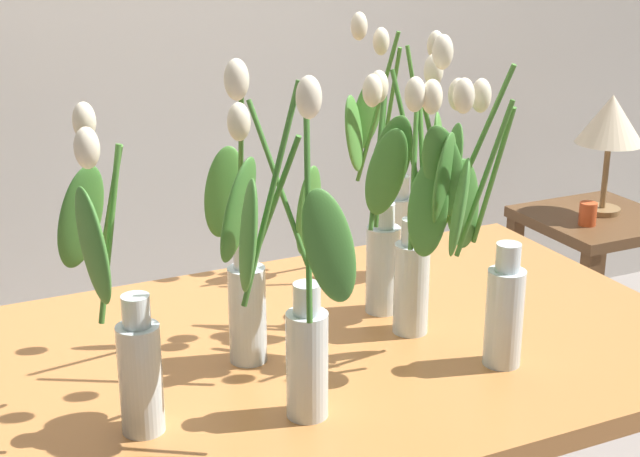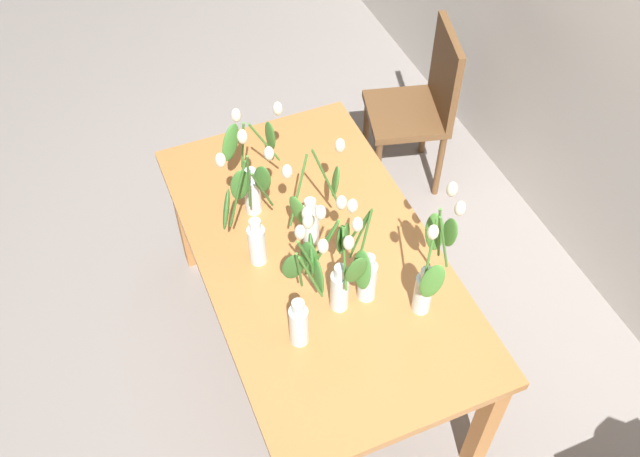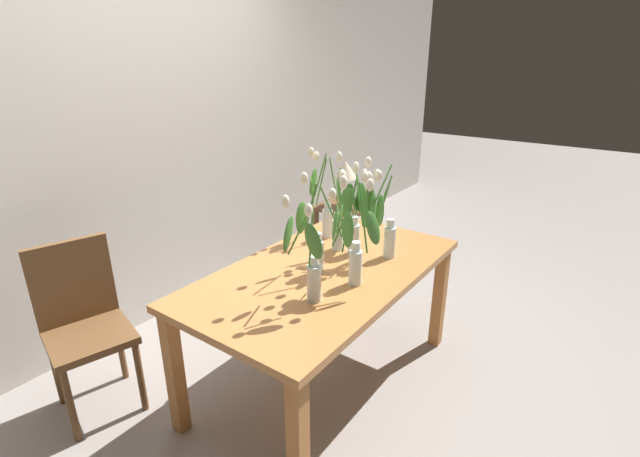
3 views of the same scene
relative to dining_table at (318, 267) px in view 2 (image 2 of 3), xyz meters
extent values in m
plane|color=gray|center=(0.00, 0.00, -0.65)|extent=(18.00, 18.00, 0.00)
cube|color=#B7753D|center=(0.00, 0.00, 0.07)|extent=(1.60, 0.90, 0.04)
cube|color=#B7753D|center=(-0.74, -0.39, -0.30)|extent=(0.07, 0.07, 0.70)
cube|color=#B7753D|center=(-0.74, 0.39, -0.30)|extent=(0.07, 0.07, 0.70)
cube|color=#B7753D|center=(0.74, 0.39, -0.30)|extent=(0.07, 0.07, 0.70)
cylinder|color=silver|center=(-0.07, 0.00, 0.18)|extent=(0.07, 0.07, 0.18)
cylinder|color=silver|center=(-0.07, 0.00, 0.30)|extent=(0.04, 0.04, 0.05)
cylinder|color=silver|center=(-0.07, 0.00, 0.15)|extent=(0.06, 0.06, 0.11)
cylinder|color=#3D752D|center=(-0.05, 0.05, 0.44)|extent=(0.03, 0.10, 0.29)
ellipsoid|color=#F2E5C6|center=(-0.04, 0.10, 0.59)|extent=(0.04, 0.04, 0.06)
ellipsoid|color=#4C8E38|center=(-0.07, 0.10, 0.38)|extent=(0.10, 0.05, 0.18)
cylinder|color=#3D752D|center=(-0.03, -0.06, 0.44)|extent=(0.07, 0.10, 0.27)
ellipsoid|color=#F2E5C6|center=(0.00, -0.11, 0.58)|extent=(0.04, 0.04, 0.06)
ellipsoid|color=#4C8E38|center=(0.02, -0.08, 0.39)|extent=(0.07, 0.09, 0.18)
cylinder|color=silver|center=(0.26, 0.09, 0.18)|extent=(0.07, 0.07, 0.18)
cylinder|color=silver|center=(0.26, 0.09, 0.30)|extent=(0.04, 0.04, 0.05)
cylinder|color=silver|center=(0.26, 0.09, 0.15)|extent=(0.06, 0.06, 0.11)
cylinder|color=#3D752D|center=(0.28, 0.05, 0.44)|extent=(0.05, 0.08, 0.29)
ellipsoid|color=#F2E5C6|center=(0.31, 0.01, 0.59)|extent=(0.04, 0.04, 0.06)
ellipsoid|color=#427F33|center=(0.33, 0.03, 0.37)|extent=(0.10, 0.07, 0.18)
cylinder|color=#3D752D|center=(0.22, 0.05, 0.43)|extent=(0.07, 0.08, 0.26)
ellipsoid|color=#F2E5C6|center=(0.18, 0.01, 0.56)|extent=(0.04, 0.04, 0.06)
ellipsoid|color=#427F33|center=(0.21, 0.00, 0.41)|extent=(0.10, 0.09, 0.18)
cylinder|color=#3D752D|center=(0.23, 0.06, 0.43)|extent=(0.05, 0.05, 0.27)
ellipsoid|color=#F2E5C6|center=(0.21, 0.04, 0.56)|extent=(0.04, 0.04, 0.06)
ellipsoid|color=#427F33|center=(0.22, 0.01, 0.43)|extent=(0.10, 0.08, 0.18)
cylinder|color=silver|center=(0.26, -0.02, 0.18)|extent=(0.07, 0.07, 0.18)
cylinder|color=silver|center=(0.26, -0.02, 0.30)|extent=(0.04, 0.04, 0.05)
cylinder|color=silver|center=(0.26, -0.02, 0.15)|extent=(0.06, 0.06, 0.11)
cylinder|color=#478433|center=(0.30, -0.03, 0.42)|extent=(0.08, 0.02, 0.25)
ellipsoid|color=#F2E5C6|center=(0.34, -0.03, 0.55)|extent=(0.04, 0.04, 0.06)
ellipsoid|color=#427F33|center=(0.35, -0.01, 0.41)|extent=(0.06, 0.08, 0.18)
cylinder|color=#478433|center=(0.22, -0.07, 0.43)|extent=(0.06, 0.09, 0.27)
ellipsoid|color=#F2E5C6|center=(0.19, -0.12, 0.58)|extent=(0.04, 0.04, 0.06)
ellipsoid|color=#427F33|center=(0.22, -0.12, 0.37)|extent=(0.09, 0.07, 0.17)
cylinder|color=#478433|center=(0.24, -0.08, 0.43)|extent=(0.04, 0.10, 0.27)
ellipsoid|color=#F2E5C6|center=(0.22, -0.12, 0.57)|extent=(0.04, 0.04, 0.06)
ellipsoid|color=#427F33|center=(0.25, -0.12, 0.44)|extent=(0.11, 0.05, 0.18)
cylinder|color=silver|center=(0.34, -0.21, 0.18)|extent=(0.07, 0.07, 0.18)
cylinder|color=silver|center=(0.34, -0.21, 0.30)|extent=(0.04, 0.04, 0.05)
cylinder|color=silver|center=(0.34, -0.21, 0.15)|extent=(0.06, 0.06, 0.11)
cylinder|color=#478433|center=(0.29, -0.18, 0.43)|extent=(0.08, 0.05, 0.28)
ellipsoid|color=#F2E5C6|center=(0.26, -0.16, 0.58)|extent=(0.04, 0.04, 0.06)
ellipsoid|color=#427F33|center=(0.24, -0.19, 0.39)|extent=(0.09, 0.09, 0.18)
cylinder|color=#478433|center=(0.33, -0.16, 0.43)|extent=(0.02, 0.09, 0.26)
ellipsoid|color=#F2E5C6|center=(0.33, -0.12, 0.56)|extent=(0.04, 0.04, 0.06)
ellipsoid|color=#427F33|center=(0.30, -0.12, 0.37)|extent=(0.09, 0.03, 0.18)
cylinder|color=#478433|center=(0.30, -0.15, 0.47)|extent=(0.08, 0.11, 0.33)
ellipsoid|color=#F2E5C6|center=(0.26, -0.10, 0.64)|extent=(0.04, 0.04, 0.06)
ellipsoid|color=#427F33|center=(0.25, -0.13, 0.43)|extent=(0.09, 0.06, 0.18)
cylinder|color=silver|center=(-0.31, -0.16, 0.18)|extent=(0.07, 0.07, 0.18)
cylinder|color=silver|center=(-0.31, -0.16, 0.30)|extent=(0.04, 0.04, 0.05)
cylinder|color=silver|center=(-0.31, -0.16, 0.15)|extent=(0.06, 0.06, 0.11)
cylinder|color=#478433|center=(-0.32, -0.08, 0.43)|extent=(0.03, 0.12, 0.25)
ellipsoid|color=#F2E5C6|center=(-0.34, -0.02, 0.56)|extent=(0.04, 0.04, 0.06)
ellipsoid|color=#427F33|center=(-0.36, -0.05, 0.42)|extent=(0.11, 0.04, 0.18)
cylinder|color=#478433|center=(-0.34, -0.16, 0.43)|extent=(0.06, 0.02, 0.27)
ellipsoid|color=#F2E5C6|center=(-0.36, -0.17, 0.56)|extent=(0.04, 0.04, 0.06)
ellipsoid|color=#427F33|center=(-0.37, -0.20, 0.43)|extent=(0.05, 0.12, 0.18)
cylinder|color=silver|center=(-0.06, -0.22, 0.18)|extent=(0.07, 0.07, 0.18)
cylinder|color=silver|center=(-0.06, -0.22, 0.30)|extent=(0.04, 0.04, 0.05)
cylinder|color=silver|center=(-0.06, -0.22, 0.15)|extent=(0.06, 0.06, 0.11)
cylinder|color=#3D752D|center=(-0.07, -0.27, 0.46)|extent=(0.04, 0.08, 0.33)
ellipsoid|color=#F2E5C6|center=(-0.09, -0.31, 0.63)|extent=(0.04, 0.04, 0.06)
ellipsoid|color=#427F33|center=(-0.06, -0.32, 0.42)|extent=(0.10, 0.08, 0.18)
cylinder|color=#3D752D|center=(-0.11, -0.22, 0.47)|extent=(0.10, 0.02, 0.34)
ellipsoid|color=#F2E5C6|center=(-0.16, -0.21, 0.64)|extent=(0.04, 0.04, 0.06)
ellipsoid|color=#427F33|center=(-0.16, -0.24, 0.42)|extent=(0.05, 0.09, 0.18)
cylinder|color=#3D752D|center=(-0.09, -0.17, 0.43)|extent=(0.07, 0.09, 0.26)
ellipsoid|color=#F2E5C6|center=(-0.12, -0.13, 0.56)|extent=(0.04, 0.04, 0.06)
ellipsoid|color=#427F33|center=(-0.14, -0.16, 0.43)|extent=(0.11, 0.06, 0.18)
cylinder|color=silver|center=(0.38, 0.25, 0.18)|extent=(0.07, 0.07, 0.18)
cylinder|color=silver|center=(0.38, 0.25, 0.30)|extent=(0.04, 0.04, 0.05)
cylinder|color=silver|center=(0.38, 0.25, 0.15)|extent=(0.06, 0.06, 0.11)
cylinder|color=#478433|center=(0.38, 0.30, 0.45)|extent=(0.01, 0.08, 0.30)
ellipsoid|color=#F2E5C6|center=(0.38, 0.33, 0.60)|extent=(0.04, 0.04, 0.06)
ellipsoid|color=#4C8E38|center=(0.35, 0.34, 0.45)|extent=(0.11, 0.03, 0.18)
cylinder|color=#478433|center=(0.35, 0.29, 0.46)|extent=(0.06, 0.08, 0.34)
ellipsoid|color=#F2E5C6|center=(0.32, 0.33, 0.63)|extent=(0.04, 0.04, 0.06)
ellipsoid|color=#4C8E38|center=(0.30, 0.31, 0.41)|extent=(0.09, 0.06, 0.18)
cylinder|color=#478433|center=(0.41, 0.22, 0.45)|extent=(0.05, 0.05, 0.31)
ellipsoid|color=#F2E5C6|center=(0.43, 0.20, 0.60)|extent=(0.04, 0.04, 0.06)
ellipsoid|color=#4C8E38|center=(0.46, 0.22, 0.37)|extent=(0.07, 0.10, 0.18)
cube|color=brown|center=(-0.89, 0.87, -0.20)|extent=(0.49, 0.49, 0.04)
cylinder|color=brown|center=(-0.77, 0.66, -0.43)|extent=(0.04, 0.04, 0.43)
cylinder|color=brown|center=(-1.10, 0.75, -0.43)|extent=(0.04, 0.04, 0.43)
cylinder|color=brown|center=(-0.68, 0.99, -0.43)|extent=(0.04, 0.04, 0.43)
cylinder|color=brown|center=(-1.01, 1.08, -0.43)|extent=(0.04, 0.04, 0.43)
cube|color=brown|center=(-0.84, 1.05, 0.05)|extent=(0.40, 0.14, 0.46)
camera|label=1|loc=(-0.62, -1.46, 0.88)|focal=53.15mm
camera|label=2|loc=(1.59, -0.65, 2.28)|focal=40.02mm
camera|label=3|loc=(-1.82, -1.28, 1.18)|focal=25.54mm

